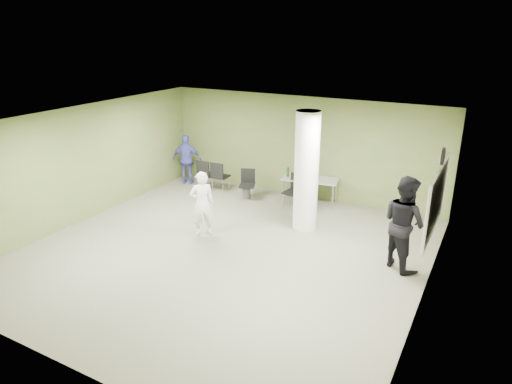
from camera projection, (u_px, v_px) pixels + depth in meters
The scene contains 17 objects.
floor at pixel (224, 252), 9.72m from camera, with size 8.00×8.00×0.00m, color #565744.
ceiling at pixel (221, 122), 8.76m from camera, with size 8.00×8.00×0.00m, color white.
wall_back at pixel (301, 147), 12.54m from camera, with size 8.00×0.02×2.80m, color #4B602D.
wall_left at pixel (83, 164), 11.03m from camera, with size 0.02×8.00×2.80m, color #4B602D.
wall_right_cream at pixel (429, 230), 7.44m from camera, with size 0.02×8.00×2.80m, color beige.
column at pixel (306, 172), 10.44m from camera, with size 0.56×0.56×2.80m, color silver.
whiteboard at pixel (436, 200), 8.44m from camera, with size 0.05×2.30×1.30m.
wall_clock at pixel (443, 156), 8.14m from camera, with size 0.06×0.32×0.32m.
folding_table at pixel (309, 180), 12.21m from camera, with size 1.58×0.89×0.96m.
wastebasket at pixel (245, 193), 12.75m from camera, with size 0.26×0.26×0.30m, color #4C4C4C.
chair_back_left at pixel (205, 172), 13.30m from camera, with size 0.45×0.45×0.90m.
chair_back_right at pixel (219, 174), 13.15m from camera, with size 0.45×0.45×0.88m.
chair_table_left at pixel (247, 182), 12.61m from camera, with size 0.54×0.54×0.84m.
chair_table_right at pixel (295, 189), 11.94m from camera, with size 0.52×0.52×0.92m.
woman_white at pixel (202, 204), 10.32m from camera, with size 0.55×0.36×1.52m, color white.
man_black at pixel (404, 223), 8.84m from camera, with size 0.92×0.72×1.90m, color black.
man_blue at pixel (187, 159), 13.72m from camera, with size 0.89×0.37×1.52m, color #4343A6.
Camera 1 is at (4.75, -7.31, 4.53)m, focal length 32.00 mm.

